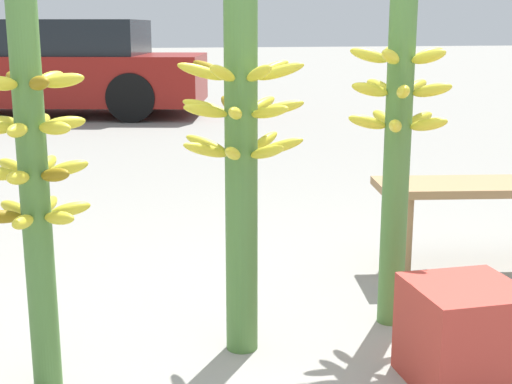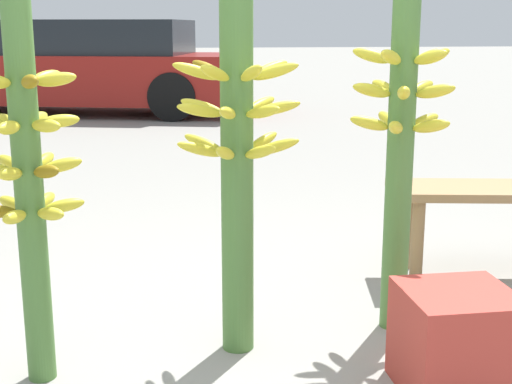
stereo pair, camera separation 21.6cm
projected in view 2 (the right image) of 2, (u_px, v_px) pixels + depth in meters
name	position (u px, v px, depth m)	size (l,w,h in m)	color
banana_stalk_left	(27.00, 160.00, 2.32)	(0.36, 0.36, 1.50)	#4C7A38
banana_stalk_center	(237.00, 145.00, 2.55)	(0.46, 0.46, 1.49)	#4C7A38
banana_stalk_right	(402.00, 118.00, 2.73)	(0.40, 0.40, 1.65)	#4C7A38
parked_car	(92.00, 68.00, 9.98)	(4.65, 2.72, 1.29)	maroon
produce_crate	(456.00, 342.00, 2.35)	(0.36, 0.36, 0.36)	#B2382D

